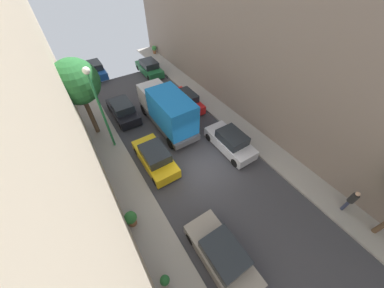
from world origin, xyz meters
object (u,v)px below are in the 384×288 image
parked_car_right_2 (185,101)px  parked_car_right_1 (230,142)px  parked_car_left_3 (155,158)px  potted_plant_4 (76,99)px  potted_plant_1 (165,281)px  parked_car_left_2 (222,255)px  parked_car_left_5 (95,70)px  delivery_truck (167,110)px  pedestrian (351,200)px  street_tree_0 (76,82)px  potted_plant_2 (154,49)px  lamp_post (98,100)px  parked_car_left_4 (123,110)px  potted_plant_3 (131,218)px  parked_car_right_3 (149,68)px  potted_plant_0 (68,78)px

parked_car_right_2 → parked_car_right_1: bearing=-90.0°
parked_car_left_3 → potted_plant_4: parked_car_left_3 is taller
parked_car_right_1 → potted_plant_1: 9.69m
parked_car_left_2 → parked_car_left_5: 23.06m
parked_car_left_5 → potted_plant_1: bearing=-97.1°
parked_car_left_5 → delivery_truck: 12.93m
parked_car_left_5 → parked_car_left_3: bearing=-90.0°
pedestrian → potted_plant_1: bearing=167.3°
pedestrian → street_tree_0: 18.41m
parked_car_right_2 → potted_plant_4: (-8.46, 5.98, -0.10)m
parked_car_left_2 → pedestrian: bearing=-13.0°
potted_plant_2 → potted_plant_4: (-11.35, -6.70, -0.09)m
potted_plant_2 → lamp_post: size_ratio=0.16×
pedestrian → potted_plant_1: pedestrian is taller
delivery_truck → parked_car_left_4: bearing=128.3°
parked_car_right_1 → potted_plant_1: (-8.21, -5.14, -0.18)m
delivery_truck → lamp_post: bearing=176.4°
street_tree_0 → parked_car_right_1: bearing=-42.4°
parked_car_right_1 → delivery_truck: size_ratio=0.64×
parked_car_left_3 → delivery_truck: 4.23m
parked_car_left_5 → lamp_post: 12.93m
street_tree_0 → lamp_post: size_ratio=0.97×
parked_car_left_2 → parked_car_right_2: (5.40, 12.14, 0.00)m
potted_plant_2 → potted_plant_3: bearing=-118.7°
parked_car_left_3 → pedestrian: bearing=-49.6°
parked_car_left_4 → parked_car_right_3: 8.23m
parked_car_right_2 → delivery_truck: size_ratio=0.64×
parked_car_left_3 → potted_plant_2: size_ratio=4.27×
delivery_truck → street_tree_0: size_ratio=1.10×
parked_car_left_2 → potted_plant_4: (-3.06, 18.12, -0.10)m
parked_car_left_2 → potted_plant_0: 22.84m
parked_car_right_2 → street_tree_0: 8.90m
potted_plant_0 → street_tree_0: bearing=-87.7°
potted_plant_2 → potted_plant_3: 23.60m
parked_car_left_4 → delivery_truck: delivery_truck is taller
potted_plant_0 → potted_plant_2: size_ratio=1.04×
parked_car_left_3 → street_tree_0: bearing=114.5°
parked_car_left_4 → lamp_post: (-1.90, -3.13, 3.47)m
potted_plant_0 → lamp_post: (1.05, -11.91, 3.47)m
potted_plant_0 → delivery_truck: bearing=-65.1°
parked_car_left_5 → potted_plant_3: 19.18m
parked_car_left_2 → parked_car_left_4: size_ratio=1.00×
parked_car_right_3 → parked_car_left_4: bearing=-131.0°
parked_car_right_1 → potted_plant_4: (-8.46, 12.38, -0.10)m
potted_plant_2 → lamp_post: lamp_post is taller
parked_car_left_3 → parked_car_left_4: (0.00, 6.49, 0.00)m
potted_plant_1 → potted_plant_2: bearing=65.4°
potted_plant_1 → potted_plant_3: bearing=93.6°
parked_car_left_5 → potted_plant_2: parked_car_left_5 is taller
potted_plant_3 → potted_plant_4: 14.01m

